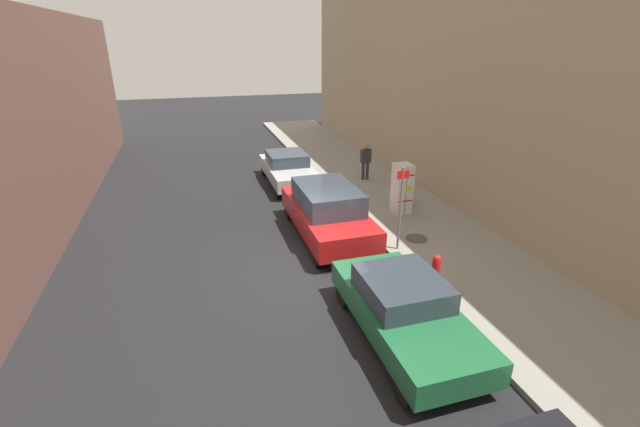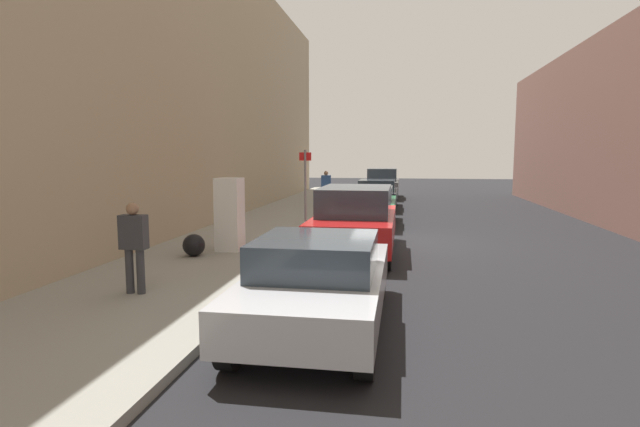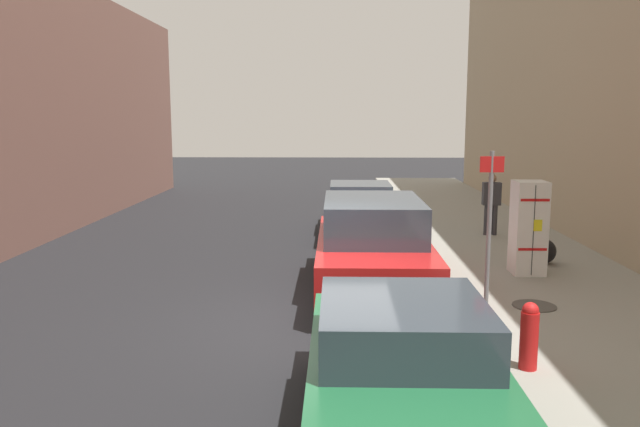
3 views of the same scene
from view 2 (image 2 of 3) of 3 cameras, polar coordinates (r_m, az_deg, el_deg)
ground_plane at (r=14.80m, az=8.69°, el=-3.24°), size 80.00×80.00×0.00m
sidewalk_slab at (r=15.46m, az=-7.65°, el=-2.53°), size 3.96×44.00×0.14m
building_facade_near at (r=16.68m, az=-18.80°, el=15.26°), size 2.38×39.60×10.23m
discarded_refrigerator at (r=12.73m, az=-10.29°, el=-0.09°), size 0.60×0.63×1.83m
manhole_cover at (r=14.76m, az=-5.45°, el=-2.63°), size 0.70×0.70×0.02m
street_sign_post at (r=14.84m, az=-1.70°, el=2.97°), size 0.36×0.07×2.55m
fire_hydrant at (r=17.00m, az=-0.37°, el=0.07°), size 0.22×0.22×0.84m
trash_bag at (r=12.26m, az=-14.22°, el=-3.52°), size 0.53×0.53×0.53m
pedestrian_walking_far at (r=9.18m, az=-20.50°, el=-3.06°), size 0.46×0.22×1.59m
pedestrian_standing_near at (r=24.79m, az=0.70°, el=3.30°), size 0.46×0.22×1.60m
parked_sedan_silver at (r=7.36m, az=-0.17°, el=-7.66°), size 1.87×4.42×1.38m
parked_suv_red at (r=12.91m, az=4.08°, el=-0.68°), size 1.98×4.81×1.72m
parked_sedan_green at (r=18.28m, az=5.67°, el=1.00°), size 1.86×4.35×1.40m
parked_sedan_dark at (r=23.73m, az=6.55°, el=2.27°), size 1.86×4.71×1.38m
parked_suv_gray at (r=29.60m, az=7.15°, el=3.50°), size 1.86×4.57×1.75m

